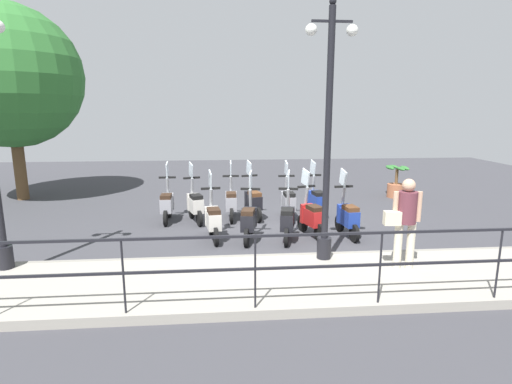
# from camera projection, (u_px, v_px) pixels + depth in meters

# --- Properties ---
(ground_plane) EXTENTS (28.00, 28.00, 0.00)m
(ground_plane) POSITION_uv_depth(u_px,v_px,m) (277.00, 229.00, 9.81)
(ground_plane) COLOR #38383D
(promenade_walkway) EXTENTS (2.20, 20.00, 0.15)m
(promenade_walkway) POSITION_uv_depth(u_px,v_px,m) (303.00, 279.00, 6.72)
(promenade_walkway) COLOR gray
(promenade_walkway) RESTS_ON ground_plane
(fence_railing) EXTENTS (0.04, 16.03, 1.07)m
(fence_railing) POSITION_uv_depth(u_px,v_px,m) (319.00, 254.00, 5.53)
(fence_railing) COLOR black
(fence_railing) RESTS_ON promenade_walkway
(lamp_post_near) EXTENTS (0.26, 0.90, 4.54)m
(lamp_post_near) POSITION_uv_depth(u_px,v_px,m) (327.00, 150.00, 7.08)
(lamp_post_near) COLOR black
(lamp_post_near) RESTS_ON promenade_walkway
(pedestrian_with_bag) EXTENTS (0.35, 0.65, 1.59)m
(pedestrian_with_bag) POSITION_uv_depth(u_px,v_px,m) (405.00, 217.00, 6.83)
(pedestrian_with_bag) COLOR beige
(pedestrian_with_bag) RESTS_ON promenade_walkway
(tree_large) EXTENTS (4.38, 4.38, 6.07)m
(tree_large) POSITION_uv_depth(u_px,v_px,m) (9.00, 77.00, 12.31)
(tree_large) COLOR brown
(tree_large) RESTS_ON ground_plane
(potted_palm) EXTENTS (1.06, 0.66, 1.05)m
(potted_palm) POSITION_uv_depth(u_px,v_px,m) (396.00, 184.00, 13.32)
(potted_palm) COLOR #9E5B3D
(potted_palm) RESTS_ON ground_plane
(scooter_near_0) EXTENTS (1.23, 0.44, 1.54)m
(scooter_near_0) POSITION_uv_depth(u_px,v_px,m) (347.00, 216.00, 9.14)
(scooter_near_0) COLOR black
(scooter_near_0) RESTS_ON ground_plane
(scooter_near_1) EXTENTS (1.20, 0.53, 1.54)m
(scooter_near_1) POSITION_uv_depth(u_px,v_px,m) (311.00, 216.00, 9.15)
(scooter_near_1) COLOR black
(scooter_near_1) RESTS_ON ground_plane
(scooter_near_2) EXTENTS (1.22, 0.49, 1.54)m
(scooter_near_2) POSITION_uv_depth(u_px,v_px,m) (287.00, 220.00, 8.86)
(scooter_near_2) COLOR black
(scooter_near_2) RESTS_ON ground_plane
(scooter_near_3) EXTENTS (1.22, 0.49, 1.54)m
(scooter_near_3) POSITION_uv_depth(u_px,v_px,m) (249.00, 220.00, 8.84)
(scooter_near_3) COLOR black
(scooter_near_3) RESTS_ON ground_plane
(scooter_near_4) EXTENTS (1.23, 0.46, 1.54)m
(scooter_near_4) POSITION_uv_depth(u_px,v_px,m) (213.00, 219.00, 8.91)
(scooter_near_4) COLOR black
(scooter_near_4) RESTS_ON ground_plane
(scooter_far_0) EXTENTS (1.23, 0.45, 1.54)m
(scooter_far_0) POSITION_uv_depth(u_px,v_px,m) (316.00, 201.00, 10.73)
(scooter_far_0) COLOR black
(scooter_far_0) RESTS_ON ground_plane
(scooter_far_1) EXTENTS (1.23, 0.44, 1.54)m
(scooter_far_1) POSITION_uv_depth(u_px,v_px,m) (288.00, 202.00, 10.62)
(scooter_far_1) COLOR black
(scooter_far_1) RESTS_ON ground_plane
(scooter_far_2) EXTENTS (1.21, 0.52, 1.54)m
(scooter_far_2) POSITION_uv_depth(u_px,v_px,m) (253.00, 201.00, 10.68)
(scooter_far_2) COLOR black
(scooter_far_2) RESTS_ON ground_plane
(scooter_far_3) EXTENTS (1.23, 0.44, 1.54)m
(scooter_far_3) POSITION_uv_depth(u_px,v_px,m) (231.00, 202.00, 10.60)
(scooter_far_3) COLOR black
(scooter_far_3) RESTS_ON ground_plane
(scooter_far_4) EXTENTS (1.19, 0.55, 1.54)m
(scooter_far_4) POSITION_uv_depth(u_px,v_px,m) (195.00, 204.00, 10.33)
(scooter_far_4) COLOR black
(scooter_far_4) RESTS_ON ground_plane
(scooter_far_5) EXTENTS (1.23, 0.44, 1.54)m
(scooter_far_5) POSITION_uv_depth(u_px,v_px,m) (167.00, 204.00, 10.37)
(scooter_far_5) COLOR black
(scooter_far_5) RESTS_ON ground_plane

